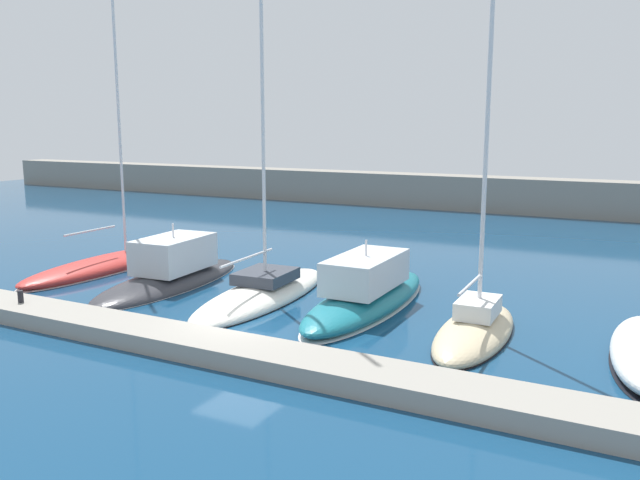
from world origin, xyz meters
name	(u,v)px	position (x,y,z in m)	size (l,w,h in m)	color
ground_plane	(240,335)	(0.00, 0.00, 0.00)	(120.00, 120.00, 0.00)	navy
dock_pier	(203,345)	(0.00, -2.00, 0.29)	(28.42, 1.86, 0.57)	gray
breakwater_seawall	(490,194)	(0.00, 35.44, 1.40)	(108.00, 2.83, 2.79)	gray
sailboat_red_nearest	(105,264)	(-11.57, 5.27, 0.28)	(2.82, 10.19, 16.54)	#B72D28
motorboat_charcoal_second	(172,274)	(-6.82, 4.57, 0.43)	(3.77, 9.87, 3.09)	#2D2D33
sailboat_ivory_third	(263,292)	(-1.89, 4.37, 0.23)	(3.32, 9.86, 18.12)	silver
motorboat_teal_fourth	(367,292)	(2.39, 5.12, 0.59)	(2.79, 9.94, 2.92)	#19707F
sailboat_sand_fifth	(475,329)	(7.00, 3.52, 0.28)	(2.40, 6.96, 13.20)	beige
dock_bollard	(21,296)	(-8.26, -2.00, 0.79)	(0.20, 0.20, 0.44)	black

